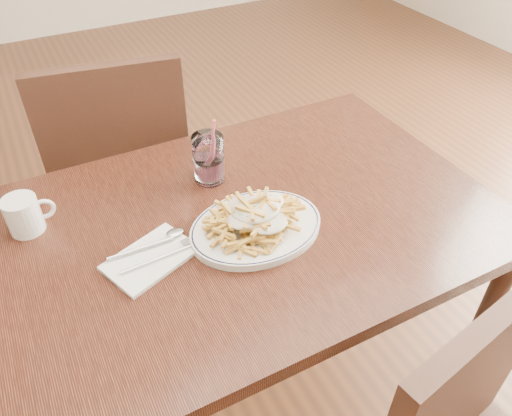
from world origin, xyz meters
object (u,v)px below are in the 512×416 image
loaded_fries (256,213)px  coffee_mug (24,215)px  chair_far (122,166)px  fries_plate (256,228)px  table (247,239)px  water_glass (209,161)px

loaded_fries → coffee_mug: coffee_mug is taller
coffee_mug → chair_far: bearing=55.7°
fries_plate → loaded_fries: (0.00, 0.00, 0.04)m
table → chair_far: (-0.16, 0.65, -0.13)m
fries_plate → loaded_fries: 0.04m
coffee_mug → water_glass: bearing=-1.7°
table → fries_plate: fries_plate is taller
chair_far → coffee_mug: size_ratio=8.57×
table → fries_plate: 0.11m
table → loaded_fries: loaded_fries is taller
chair_far → fries_plate: 0.75m
table → loaded_fries: size_ratio=4.57×
table → fries_plate: (-0.00, -0.06, 0.09)m
table → coffee_mug: bearing=157.8°
chair_far → loaded_fries: 0.77m
table → coffee_mug: size_ratio=10.78×
loaded_fries → water_glass: water_glass is taller
chair_far → fries_plate: (0.16, -0.70, 0.22)m
fries_plate → loaded_fries: size_ratio=1.24×
chair_far → fries_plate: chair_far is taller
coffee_mug → loaded_fries: bearing=-28.2°
water_glass → fries_plate: bearing=-86.5°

